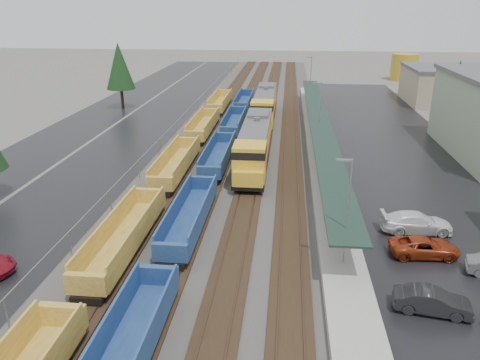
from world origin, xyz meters
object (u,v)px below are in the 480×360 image
(locomotive_lead, at_px, (255,144))
(parked_car_east_b, at_px, (424,247))
(well_string_yellow, at_px, (155,194))
(well_string_blue, at_px, (207,181))
(parked_car_east_c, at_px, (416,223))
(locomotive_trail, at_px, (265,105))
(storage_tank, at_px, (404,67))
(parked_car_east_a, at_px, (432,302))

(locomotive_lead, height_order, parked_car_east_b, locomotive_lead)
(well_string_yellow, bearing_deg, well_string_blue, 41.73)
(parked_car_east_c, bearing_deg, parked_car_east_b, 171.71)
(locomotive_trail, distance_m, storage_tank, 54.03)
(locomotive_lead, distance_m, parked_car_east_c, 20.52)
(well_string_yellow, bearing_deg, parked_car_east_a, -33.82)
(storage_tank, height_order, parked_car_east_b, storage_tank)
(parked_car_east_b, bearing_deg, storage_tank, -14.60)
(locomotive_trail, height_order, parked_car_east_a, locomotive_trail)
(well_string_blue, bearing_deg, well_string_yellow, -138.27)
(well_string_blue, height_order, parked_car_east_b, well_string_blue)
(storage_tank, distance_m, parked_car_east_a, 93.11)
(well_string_yellow, relative_size, storage_tank, 15.91)
(well_string_blue, relative_size, parked_car_east_c, 16.74)
(storage_tank, xyz_separation_m, parked_car_east_c, (-16.51, -80.76, -2.23))
(parked_car_east_b, bearing_deg, well_string_blue, 56.07)
(locomotive_lead, distance_m, parked_car_east_a, 28.40)
(well_string_blue, xyz_separation_m, parked_car_east_a, (16.19, -17.09, -0.39))
(locomotive_trail, height_order, storage_tank, storage_tank)
(locomotive_lead, relative_size, well_string_blue, 0.22)
(locomotive_trail, relative_size, parked_car_east_a, 4.68)
(parked_car_east_a, bearing_deg, parked_car_east_b, -1.79)
(well_string_yellow, distance_m, parked_car_east_a, 24.30)
(parked_car_east_a, distance_m, parked_car_east_c, 10.66)
(locomotive_lead, relative_size, parked_car_east_a, 4.68)
(locomotive_lead, height_order, well_string_yellow, locomotive_lead)
(storage_tank, bearing_deg, parked_car_east_c, -101.55)
(locomotive_trail, bearing_deg, parked_car_east_b, -71.29)
(parked_car_east_a, xyz_separation_m, parked_car_east_b, (1.31, 6.74, -0.05))
(well_string_blue, relative_size, storage_tank, 15.19)
(parked_car_east_b, xyz_separation_m, parked_car_east_c, (0.35, 3.79, 0.12))
(locomotive_trail, bearing_deg, parked_car_east_c, -68.99)
(storage_tank, distance_m, parked_car_east_b, 86.24)
(well_string_yellow, distance_m, parked_car_east_c, 22.05)
(well_string_blue, bearing_deg, locomotive_lead, 64.79)
(well_string_blue, distance_m, parked_car_east_a, 23.54)
(parked_car_east_a, bearing_deg, well_string_blue, 52.63)
(locomotive_trail, relative_size, well_string_blue, 0.22)
(well_string_yellow, relative_size, parked_car_east_c, 17.53)
(locomotive_trail, distance_m, parked_car_east_c, 38.66)
(well_string_blue, distance_m, parked_car_east_c, 19.01)
(well_string_yellow, height_order, well_string_blue, well_string_yellow)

